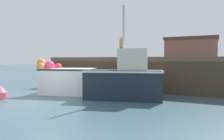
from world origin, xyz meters
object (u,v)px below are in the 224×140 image
Objects in this scene: fishing_boat_near_left at (67,79)px; fishing_boat_near_right at (125,80)px; mooring_buoy_foreground at (0,93)px; dockworker at (122,47)px.

fishing_boat_near_right is at bearing 0.27° from fishing_boat_near_left.
dockworker is at bearing 76.78° from mooring_buoy_foreground.
mooring_buoy_foreground is at bearing -103.22° from dockworker.
fishing_boat_near_right is at bearing -65.50° from dockworker.
mooring_buoy_foreground is at bearing -127.19° from fishing_boat_near_left.
dockworker reaches higher than fishing_boat_near_left.
fishing_boat_near_left is 7.24m from dockworker.
mooring_buoy_foreground is at bearing -154.32° from fishing_boat_near_right.
fishing_boat_near_left is 3.27m from mooring_buoy_foreground.
fishing_boat_near_left is at bearing -92.32° from dockworker.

